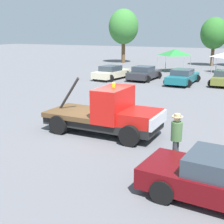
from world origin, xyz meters
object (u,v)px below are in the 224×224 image
Objects in this scene: parked_car_cream at (111,73)px; parked_car_teal at (183,77)px; tow_truck at (109,114)px; person_near_truck at (176,134)px; canopy_tent_green at (175,52)px; parked_car_charcoal at (144,73)px; tree_left at (124,27)px; tree_right at (214,33)px.

parked_car_cream and parked_car_teal have the same top height.
tow_truck reaches higher than parked_car_cream.
tow_truck is 4.07m from person_near_truck.
tow_truck reaches higher than person_near_truck.
canopy_tent_green reaches higher than parked_car_teal.
parked_car_cream is 0.95× the size of parked_car_teal.
parked_car_teal is at bearing -98.13° from parked_car_charcoal.
tree_left is at bearing 26.96° from parked_car_cream.
parked_car_charcoal is (-4.45, 16.10, -0.28)m from tow_truck.
canopy_tent_green reaches higher than parked_car_charcoal.
parked_car_cream is 9.75m from canopy_tent_green.
parked_car_cream is at bearing 116.26° from tow_truck.
parked_car_charcoal is 0.88× the size of parked_car_teal.
parked_car_charcoal is 17.83m from tree_left.
parked_car_charcoal is 16.83m from tree_right.
tree_left reaches higher than tow_truck.
tree_right is at bearing -15.31° from parked_car_cream.
tree_right is (-0.23, 16.70, 3.65)m from parked_car_teal.
canopy_tent_green is at bearing -35.25° from tree_left.
tow_truck is 0.84× the size of tree_right.
tow_truck reaches higher than parked_car_charcoal.
canopy_tent_green is at bearing -3.77° from parked_car_charcoal.
parked_car_cream is 1.07× the size of parked_car_charcoal.
parked_car_cream is (-11.09, 16.97, -0.42)m from person_near_truck.
tree_right is (6.73, 17.00, 3.65)m from parked_car_cream.
tree_right reaches higher than canopy_tent_green.
tow_truck is 1.09× the size of parked_car_teal.
person_near_truck is at bearing -140.55° from parked_car_cream.
tree_right is at bearing -80.38° from person_near_truck.
tow_truck is at bearing -81.27° from canopy_tent_green.
tow_truck reaches higher than parked_car_teal.
tree_left is at bearing -60.18° from person_near_truck.
tow_truck is 16.71m from parked_car_charcoal.
parked_car_cream is 6.96m from parked_car_teal.
parked_car_cream is at bearing -111.58° from tree_right.
tree_left reaches higher than parked_car_charcoal.
person_near_truck is at bearing -74.21° from canopy_tent_green.
tow_truck is at bearing -66.49° from tree_left.
tree_right is at bearing 91.27° from tow_truck.
person_near_truck is 0.28× the size of tree_right.
tree_left reaches higher than parked_car_cream.
parked_car_cream is 3.18m from parked_car_charcoal.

